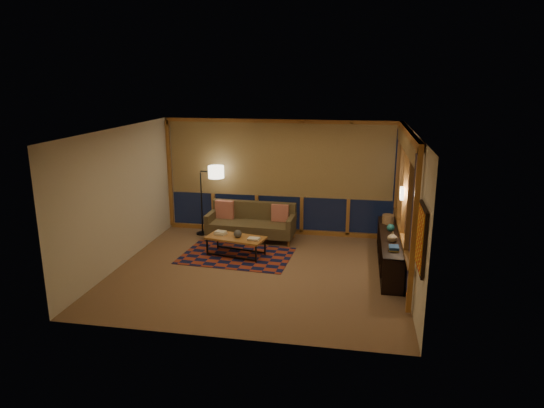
% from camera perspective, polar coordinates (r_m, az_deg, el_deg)
% --- Properties ---
extents(floor, '(5.50, 5.00, 0.01)m').
position_cam_1_polar(floor, '(9.43, -1.61, -7.91)').
color(floor, '#9C7759').
rests_on(floor, ground).
extents(ceiling, '(5.50, 5.00, 0.01)m').
position_cam_1_polar(ceiling, '(8.75, -1.74, 8.63)').
color(ceiling, silver).
rests_on(ceiling, walls).
extents(walls, '(5.51, 5.01, 2.70)m').
position_cam_1_polar(walls, '(8.99, -1.67, 0.05)').
color(walls, beige).
rests_on(walls, floor).
extents(window_wall_back, '(5.30, 0.16, 2.60)m').
position_cam_1_polar(window_wall_back, '(11.32, 0.86, 3.12)').
color(window_wall_back, '#B27425').
rests_on(window_wall_back, walls).
extents(window_wall_right, '(0.16, 3.70, 2.60)m').
position_cam_1_polar(window_wall_right, '(9.43, 15.25, 0.22)').
color(window_wall_right, '#B27425').
rests_on(window_wall_right, walls).
extents(wall_art, '(0.06, 0.74, 0.94)m').
position_cam_1_polar(wall_art, '(7.07, 17.11, -3.90)').
color(wall_art, '#C10605').
rests_on(wall_art, walls).
extents(wall_sconce, '(0.12, 0.18, 0.22)m').
position_cam_1_polar(wall_sconce, '(9.24, 15.04, 1.21)').
color(wall_sconce, '#FFF4CF').
rests_on(wall_sconce, walls).
extents(sofa, '(2.01, 0.87, 0.81)m').
position_cam_1_polar(sofa, '(11.11, -2.49, -2.14)').
color(sofa, brown).
rests_on(sofa, floor).
extents(pillow_left, '(0.44, 0.17, 0.43)m').
position_cam_1_polar(pillow_left, '(11.41, -5.58, -0.62)').
color(pillow_left, red).
rests_on(pillow_left, sofa).
extents(pillow_right, '(0.40, 0.14, 0.39)m').
position_cam_1_polar(pillow_right, '(11.10, 0.96, -1.10)').
color(pillow_right, red).
rests_on(pillow_right, sofa).
extents(area_rug, '(2.35, 1.64, 0.01)m').
position_cam_1_polar(area_rug, '(10.22, -4.20, -6.08)').
color(area_rug, maroon).
rests_on(area_rug, floor).
extents(coffee_table, '(1.31, 0.79, 0.41)m').
position_cam_1_polar(coffee_table, '(10.18, -4.25, -4.97)').
color(coffee_table, '#B27425').
rests_on(coffee_table, floor).
extents(book_stack_a, '(0.30, 0.26, 0.08)m').
position_cam_1_polar(book_stack_a, '(10.29, -6.09, -3.39)').
color(book_stack_a, beige).
rests_on(book_stack_a, coffee_table).
extents(book_stack_b, '(0.28, 0.23, 0.05)m').
position_cam_1_polar(book_stack_b, '(9.91, -2.17, -4.09)').
color(book_stack_b, beige).
rests_on(book_stack_b, coffee_table).
extents(ceramic_pot, '(0.20, 0.20, 0.17)m').
position_cam_1_polar(ceramic_pot, '(10.05, -4.06, -3.50)').
color(ceramic_pot, black).
rests_on(ceramic_pot, coffee_table).
extents(floor_lamp, '(0.57, 0.39, 1.67)m').
position_cam_1_polar(floor_lamp, '(11.48, -8.31, 0.48)').
color(floor_lamp, black).
rests_on(floor_lamp, floor).
extents(bookshelf, '(0.40, 2.64, 0.66)m').
position_cam_1_polar(bookshelf, '(9.78, 13.71, -5.42)').
color(bookshelf, black).
rests_on(bookshelf, floor).
extents(basket, '(0.29, 0.29, 0.18)m').
position_cam_1_polar(basket, '(10.40, 13.51, -1.74)').
color(basket, olive).
rests_on(basket, bookshelf).
extents(teal_bowl, '(0.16, 0.16, 0.15)m').
position_cam_1_polar(teal_bowl, '(9.89, 13.77, -2.72)').
color(teal_bowl, '#1D5F5C').
rests_on(teal_bowl, bookshelf).
extents(vase, '(0.21, 0.21, 0.19)m').
position_cam_1_polar(vase, '(9.28, 13.99, -3.76)').
color(vase, tan).
rests_on(vase, bookshelf).
extents(shelf_book_stack, '(0.25, 0.29, 0.07)m').
position_cam_1_polar(shelf_book_stack, '(8.87, 14.13, -5.04)').
color(shelf_book_stack, beige).
rests_on(shelf_book_stack, bookshelf).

